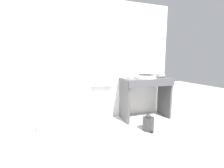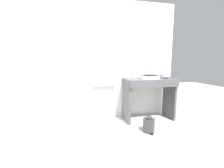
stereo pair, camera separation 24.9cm
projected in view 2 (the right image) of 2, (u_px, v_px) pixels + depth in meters
The scene contains 12 objects.
ground_plane at pixel (127, 166), 1.68m from camera, with size 12.00×12.00×0.00m, color silver.
wall_back at pixel (104, 61), 3.04m from camera, with size 2.97×0.12×2.36m, color white.
wall_side at pixel (6, 61), 1.95m from camera, with size 0.12×2.26×2.36m, color white.
toilet at pixel (52, 112), 2.60m from camera, with size 0.42×0.55×0.72m.
towel_radiator at pixel (104, 78), 2.98m from camera, with size 0.48×0.06×1.19m.
vanity_counter at pixel (149, 92), 2.98m from camera, with size 0.97×0.52×0.84m.
sink_basin at pixel (149, 77), 2.92m from camera, with size 0.39×0.39×0.07m.
faucet at pixel (145, 73), 3.11m from camera, with size 0.02×0.10×0.16m.
cup_near_wall at pixel (128, 76), 3.00m from camera, with size 0.07×0.07×0.10m.
cup_near_edge at pixel (134, 76), 2.96m from camera, with size 0.07×0.07×0.09m.
hair_dryer at pixel (165, 76), 2.99m from camera, with size 0.18×0.19×0.09m.
trash_bin at pixel (149, 125), 2.49m from camera, with size 0.19×0.23×0.29m.
Camera 2 is at (-0.49, -1.45, 1.16)m, focal length 24.00 mm.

